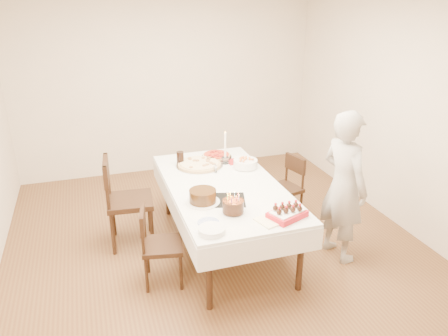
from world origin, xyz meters
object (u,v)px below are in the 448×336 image
object	(u,v)px
chair_left_savory	(130,201)
birthday_cake	(233,203)
person	(344,187)
cola_glass	(180,158)
layer_cake	(203,196)
strawberry_box	(287,213)
taper_candle	(225,147)
pizza_white	(199,164)
dining_table	(224,216)
pasta_bowl	(245,163)
pizza_pepperoni	(217,156)
chair_right_savory	(283,189)
chair_left_dessert	(163,246)

from	to	relation	value
chair_left_savory	birthday_cake	size ratio (longest dim) A/B	5.21
person	cola_glass	world-z (taller)	person
chair_left_savory	layer_cake	size ratio (longest dim) A/B	3.10
strawberry_box	chair_left_savory	bearing A→B (deg)	135.50
taper_candle	layer_cake	bearing A→B (deg)	-119.92
pizza_white	cola_glass	world-z (taller)	cola_glass
birthday_cake	strawberry_box	xyz separation A→B (m)	(0.43, -0.24, -0.06)
pizza_white	strawberry_box	world-z (taller)	strawberry_box
dining_table	pasta_bowl	size ratio (longest dim) A/B	7.78
pizza_white	pizza_pepperoni	size ratio (longest dim) A/B	1.49
chair_right_savory	pizza_pepperoni	distance (m)	0.91
dining_table	taper_candle	xyz separation A→B (m)	(0.20, 0.58, 0.58)
chair_left_dessert	pasta_bowl	xyz separation A→B (m)	(1.13, 0.80, 0.40)
chair_left_savory	birthday_cake	xyz separation A→B (m)	(0.84, -1.01, 0.34)
cola_glass	layer_cake	distance (m)	1.04
dining_table	cola_glass	distance (m)	0.89
pizza_white	cola_glass	distance (m)	0.24
chair_right_savory	strawberry_box	distance (m)	1.42
pizza_white	strawberry_box	distance (m)	1.51
person	pizza_pepperoni	size ratio (longest dim) A/B	4.35
chair_left_savory	taper_candle	xyz separation A→B (m)	(1.15, 0.18, 0.44)
cola_glass	birthday_cake	world-z (taller)	birthday_cake
birthday_cake	chair_right_savory	bearing A→B (deg)	45.20
dining_table	pizza_white	size ratio (longest dim) A/B	3.90
chair_right_savory	pizza_white	distance (m)	1.08
chair_left_dessert	taper_candle	world-z (taller)	taper_candle
chair_left_dessert	cola_glass	distance (m)	1.28
birthday_cake	dining_table	bearing A→B (deg)	79.72
cola_glass	strawberry_box	world-z (taller)	cola_glass
dining_table	person	distance (m)	1.30
chair_left_savory	chair_left_dessert	bearing A→B (deg)	109.02
pizza_pepperoni	cola_glass	xyz separation A→B (m)	(-0.47, -0.10, 0.06)
chair_left_savory	cola_glass	world-z (taller)	chair_left_savory
chair_left_dessert	birthday_cake	xyz separation A→B (m)	(0.64, -0.20, 0.45)
pizza_white	birthday_cake	world-z (taller)	birthday_cake
person	pizza_pepperoni	world-z (taller)	person
taper_candle	strawberry_box	world-z (taller)	taper_candle
dining_table	chair_left_dessert	bearing A→B (deg)	-150.84
dining_table	birthday_cake	xyz separation A→B (m)	(-0.11, -0.62, 0.48)
dining_table	pizza_pepperoni	distance (m)	0.91
birthday_cake	person	bearing A→B (deg)	4.35
pasta_bowl	layer_cake	world-z (taller)	layer_cake
chair_right_savory	birthday_cake	size ratio (longest dim) A/B	4.07
chair_left_savory	birthday_cake	world-z (taller)	chair_left_savory
chair_right_savory	pasta_bowl	distance (m)	0.64
chair_left_savory	cola_glass	size ratio (longest dim) A/B	6.54
chair_left_savory	pasta_bowl	bearing A→B (deg)	-175.78
person	strawberry_box	size ratio (longest dim) A/B	4.77
pasta_bowl	birthday_cake	distance (m)	1.11
chair_left_savory	dining_table	bearing A→B (deg)	162.35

